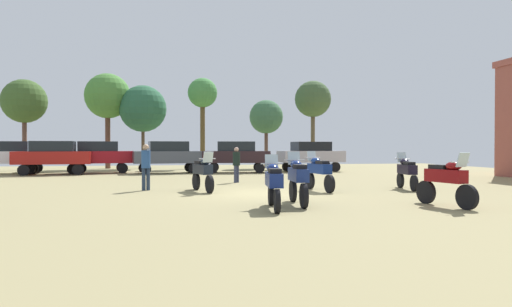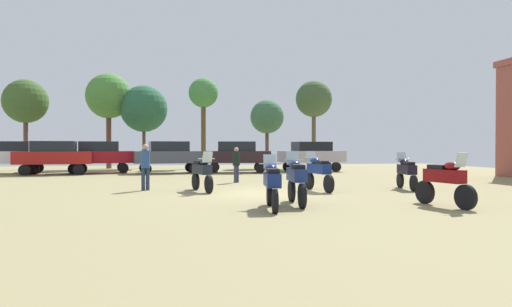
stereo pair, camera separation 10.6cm
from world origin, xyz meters
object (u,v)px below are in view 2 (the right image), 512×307
object	(u,v)px
car_3	(10,155)
tree_2	(26,102)
motorcycle_4	(406,171)
tree_5	(144,109)
motorcycle_7	(202,172)
car_2	(169,155)
car_5	(312,154)
motorcycle_3	(272,182)
tree_6	(314,100)
tree_4	(267,117)
motorcycle_2	(296,179)
person_1	(236,162)
car_1	(237,154)
tree_3	(109,97)
car_4	(54,155)
motorcycle_8	(318,171)
car_6	(99,155)
motorcycle_1	(445,180)
person_2	(145,163)
tree_1	(203,95)

from	to	relation	value
car_3	tree_2	bearing A→B (deg)	-0.53
motorcycle_4	tree_5	bearing A→B (deg)	129.13
motorcycle_7	motorcycle_4	bearing A→B (deg)	160.31
car_2	car_5	distance (m)	9.44
motorcycle_3	tree_6	xyz separation A→B (m)	(8.62, 23.48, 4.76)
car_5	tree_4	size ratio (longest dim) A/B	0.83
motorcycle_2	person_1	world-z (taller)	person_1
person_1	car_1	bearing A→B (deg)	33.57
tree_2	tree_3	distance (m)	5.74
motorcycle_4	car_4	bearing A→B (deg)	151.40
motorcycle_8	person_1	bearing A→B (deg)	111.17
car_5	tree_2	distance (m)	20.52
person_1	tree_3	size ratio (longest dim) A/B	0.22
car_3	person_1	xyz separation A→B (m)	(12.82, -9.68, -0.22)
motorcycle_7	tree_4	size ratio (longest dim) A/B	0.39
car_1	tree_4	distance (m)	7.43
car_6	tree_3	distance (m)	7.72
motorcycle_1	person_1	world-z (taller)	person_1
person_1	tree_5	distance (m)	16.44
motorcycle_7	person_1	bearing A→B (deg)	-130.05
car_5	motorcycle_7	bearing A→B (deg)	141.42
motorcycle_2	car_4	distance (m)	19.42
person_2	tree_1	world-z (taller)	tree_1
motorcycle_3	car_6	bearing A→B (deg)	118.27
car_1	person_2	distance (m)	12.47
motorcycle_4	tree_2	xyz separation A→B (m)	(-19.19, 18.43, 4.16)
motorcycle_1	car_4	bearing A→B (deg)	-62.97
tree_2	person_1	bearing A→B (deg)	-46.50
tree_2	tree_6	distance (m)	21.49
tree_3	motorcycle_8	bearing A→B (deg)	-63.10
car_3	tree_6	size ratio (longest dim) A/B	0.64
motorcycle_7	person_2	bearing A→B (deg)	-36.50
tree_6	tree_1	bearing A→B (deg)	176.50
car_5	tree_6	size ratio (longest dim) A/B	0.64
motorcycle_1	car_6	bearing A→B (deg)	-69.65
motorcycle_1	motorcycle_2	distance (m)	4.07
motorcycle_7	motorcycle_8	distance (m)	4.34
motorcycle_2	car_4	bearing A→B (deg)	126.68
motorcycle_7	person_2	distance (m)	2.26
motorcycle_8	car_3	bearing A→B (deg)	129.54
motorcycle_4	person_2	xyz separation A→B (m)	(-9.94, 1.44, 0.32)
car_5	tree_6	xyz separation A→B (m)	(2.01, 5.84, 4.29)
car_4	motorcycle_3	bearing A→B (deg)	-154.61
motorcycle_1	motorcycle_3	world-z (taller)	motorcycle_1
motorcycle_1	tree_2	distance (m)	29.57
person_1	person_2	bearing A→B (deg)	170.26
motorcycle_7	car_1	bearing A→B (deg)	-119.02
car_2	car_3	bearing A→B (deg)	74.18
motorcycle_8	car_3	xyz separation A→B (m)	(-15.30, 14.18, 0.43)
car_3	tree_4	bearing A→B (deg)	-80.22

